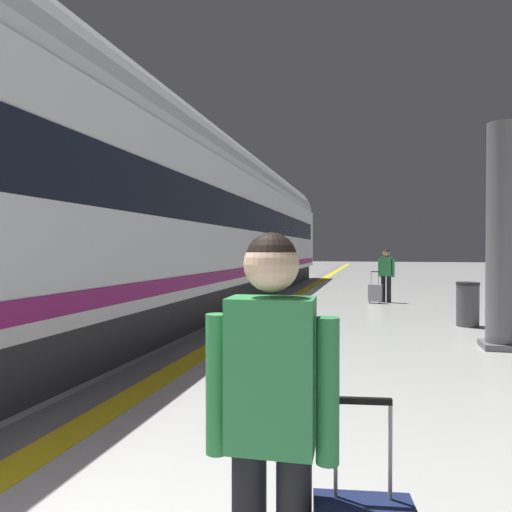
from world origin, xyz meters
name	(u,v)px	position (x,y,z in m)	size (l,w,h in m)	color
safety_line_strip	(262,317)	(-0.79, 10.00, 0.00)	(0.36, 80.00, 0.01)	yellow
tactile_edge_band	(247,316)	(-1.14, 10.00, 0.00)	(0.65, 80.00, 0.01)	slate
high_speed_train	(140,205)	(-2.93, 8.15, 2.51)	(2.94, 35.43, 4.97)	#38383D
traveller_foreground	(271,413)	(1.35, 1.23, 0.96)	(0.52, 0.21, 1.66)	black
passenger_near	(386,271)	(2.13, 13.79, 0.92)	(0.48, 0.27, 1.59)	black
suitcase_near	(375,293)	(1.81, 13.47, 0.31)	(0.41, 0.29, 0.94)	#9E9EA3
platform_pillar	(501,241)	(3.71, 7.57, 1.72)	(0.56, 0.56, 3.60)	slate
waste_bin	(468,304)	(3.64, 9.75, 0.46)	(0.46, 0.46, 0.91)	#4C4C51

